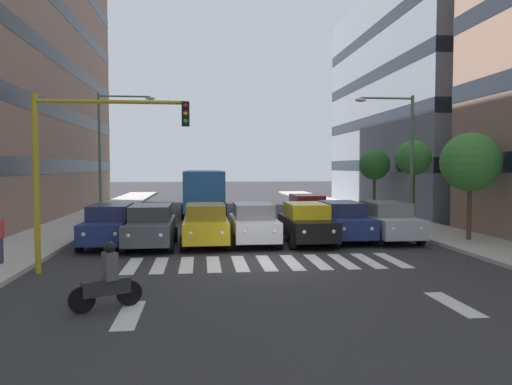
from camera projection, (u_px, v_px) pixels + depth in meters
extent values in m
plane|color=#2D2D30|center=(266.00, 263.00, 16.81)|extent=(180.00, 180.00, 0.00)
cube|color=slate|center=(441.00, 101.00, 38.73)|extent=(11.70, 21.66, 16.90)
cube|color=black|center=(440.00, 165.00, 39.00)|extent=(11.74, 21.70, 0.90)
cube|color=black|center=(440.00, 123.00, 38.82)|extent=(11.74, 21.70, 0.90)
cube|color=black|center=(441.00, 80.00, 38.64)|extent=(11.74, 21.70, 0.90)
cube|color=black|center=(442.00, 36.00, 38.46)|extent=(11.74, 21.70, 0.90)
cube|color=silver|center=(392.00, 260.00, 17.31)|extent=(0.45, 2.80, 0.01)
cube|color=silver|center=(368.00, 260.00, 17.21)|extent=(0.45, 2.80, 0.01)
cube|color=silver|center=(343.00, 261.00, 17.11)|extent=(0.45, 2.80, 0.01)
cube|color=silver|center=(318.00, 262.00, 17.01)|extent=(0.45, 2.80, 0.01)
cube|color=silver|center=(292.00, 262.00, 16.91)|extent=(0.45, 2.80, 0.01)
cube|color=silver|center=(266.00, 263.00, 16.81)|extent=(0.45, 2.80, 0.01)
cube|color=silver|center=(240.00, 263.00, 16.71)|extent=(0.45, 2.80, 0.01)
cube|color=silver|center=(213.00, 264.00, 16.61)|extent=(0.45, 2.80, 0.01)
cube|color=silver|center=(187.00, 264.00, 16.51)|extent=(0.45, 2.80, 0.01)
cube|color=silver|center=(160.00, 265.00, 16.41)|extent=(0.45, 2.80, 0.01)
cube|color=silver|center=(132.00, 266.00, 16.31)|extent=(0.45, 2.80, 0.01)
cube|color=silver|center=(454.00, 304.00, 11.78)|extent=(0.50, 2.20, 0.01)
cube|color=silver|center=(129.00, 315.00, 10.93)|extent=(0.50, 2.20, 0.01)
cube|color=#B2B7BC|center=(387.00, 225.00, 21.77)|extent=(1.80, 4.40, 0.80)
cube|color=slate|center=(385.00, 209.00, 21.93)|extent=(1.58, 2.46, 0.60)
cylinder|color=black|center=(421.00, 238.00, 20.45)|extent=(0.22, 0.64, 0.64)
cylinder|color=black|center=(379.00, 239.00, 20.25)|extent=(0.22, 0.64, 0.64)
cylinder|color=black|center=(393.00, 229.00, 23.33)|extent=(0.22, 0.64, 0.64)
cylinder|color=black|center=(357.00, 230.00, 23.13)|extent=(0.22, 0.64, 0.64)
sphere|color=white|center=(421.00, 229.00, 19.69)|extent=(0.18, 0.18, 0.18)
sphere|color=white|center=(393.00, 229.00, 19.57)|extent=(0.18, 0.18, 0.18)
cube|color=navy|center=(342.00, 225.00, 21.79)|extent=(1.80, 4.40, 0.80)
cube|color=#1D2547|center=(341.00, 209.00, 21.95)|extent=(1.58, 2.46, 0.60)
cylinder|color=black|center=(373.00, 238.00, 20.47)|extent=(0.22, 0.64, 0.64)
cylinder|color=black|center=(331.00, 239.00, 20.27)|extent=(0.22, 0.64, 0.64)
cylinder|color=black|center=(352.00, 229.00, 23.35)|extent=(0.22, 0.64, 0.64)
cylinder|color=black|center=(315.00, 230.00, 23.15)|extent=(0.22, 0.64, 0.64)
sphere|color=white|center=(372.00, 229.00, 19.72)|extent=(0.18, 0.18, 0.18)
sphere|color=white|center=(344.00, 229.00, 19.59)|extent=(0.18, 0.18, 0.18)
cube|color=black|center=(307.00, 227.00, 20.97)|extent=(1.80, 4.40, 0.80)
cube|color=yellow|center=(306.00, 210.00, 21.13)|extent=(1.58, 2.46, 0.60)
cylinder|color=black|center=(337.00, 241.00, 19.65)|extent=(0.22, 0.64, 0.64)
cylinder|color=black|center=(292.00, 242.00, 19.45)|extent=(0.22, 0.64, 0.64)
cylinder|color=black|center=(319.00, 231.00, 22.53)|extent=(0.22, 0.64, 0.64)
cylinder|color=black|center=(281.00, 232.00, 22.33)|extent=(0.22, 0.64, 0.64)
sphere|color=white|center=(333.00, 231.00, 18.90)|extent=(0.18, 0.18, 0.18)
sphere|color=white|center=(304.00, 232.00, 18.77)|extent=(0.18, 0.18, 0.18)
cube|color=silver|center=(254.00, 227.00, 20.88)|extent=(1.80, 4.40, 0.80)
cube|color=gray|center=(253.00, 210.00, 21.04)|extent=(1.58, 2.46, 0.60)
cylinder|color=black|center=(280.00, 241.00, 19.56)|extent=(0.22, 0.64, 0.64)
cylinder|color=black|center=(235.00, 242.00, 19.36)|extent=(0.22, 0.64, 0.64)
cylinder|color=black|center=(270.00, 232.00, 22.44)|extent=(0.22, 0.64, 0.64)
cylinder|color=black|center=(230.00, 232.00, 22.24)|extent=(0.22, 0.64, 0.64)
sphere|color=white|center=(274.00, 232.00, 18.81)|extent=(0.18, 0.18, 0.18)
sphere|color=white|center=(245.00, 232.00, 18.68)|extent=(0.18, 0.18, 0.18)
cube|color=gold|center=(206.00, 228.00, 20.50)|extent=(1.80, 4.40, 0.80)
cube|color=olive|center=(206.00, 211.00, 20.66)|extent=(1.58, 2.46, 0.60)
cylinder|color=black|center=(229.00, 243.00, 19.18)|extent=(0.22, 0.64, 0.64)
cylinder|color=black|center=(183.00, 244.00, 18.98)|extent=(0.22, 0.64, 0.64)
cylinder|color=black|center=(226.00, 233.00, 22.06)|extent=(0.22, 0.64, 0.64)
cylinder|color=black|center=(185.00, 233.00, 21.86)|extent=(0.22, 0.64, 0.64)
sphere|color=white|center=(222.00, 233.00, 18.42)|extent=(0.18, 0.18, 0.18)
sphere|color=white|center=(191.00, 234.00, 18.29)|extent=(0.18, 0.18, 0.18)
cube|color=#474C51|center=(151.00, 230.00, 19.98)|extent=(1.80, 4.40, 0.80)
cube|color=#343639|center=(151.00, 212.00, 20.14)|extent=(1.58, 2.46, 0.60)
cylinder|color=black|center=(171.00, 245.00, 18.66)|extent=(0.22, 0.64, 0.64)
cylinder|color=black|center=(122.00, 246.00, 18.46)|extent=(0.22, 0.64, 0.64)
cylinder|color=black|center=(175.00, 234.00, 21.54)|extent=(0.22, 0.64, 0.64)
cylinder|color=black|center=(133.00, 235.00, 21.34)|extent=(0.22, 0.64, 0.64)
sphere|color=white|center=(161.00, 235.00, 17.91)|extent=(0.18, 0.18, 0.18)
sphere|color=white|center=(128.00, 236.00, 17.78)|extent=(0.18, 0.18, 0.18)
cube|color=navy|center=(110.00, 229.00, 20.29)|extent=(1.80, 4.40, 0.80)
cube|color=#1D2547|center=(111.00, 212.00, 20.45)|extent=(1.58, 2.46, 0.60)
cylinder|color=black|center=(127.00, 244.00, 18.97)|extent=(0.22, 0.64, 0.64)
cylinder|color=black|center=(79.00, 244.00, 18.77)|extent=(0.22, 0.64, 0.64)
cylinder|color=black|center=(137.00, 233.00, 21.85)|extent=(0.22, 0.64, 0.64)
cylinder|color=black|center=(95.00, 234.00, 21.65)|extent=(0.22, 0.64, 0.64)
sphere|color=white|center=(115.00, 234.00, 18.22)|extent=(0.18, 0.18, 0.18)
sphere|color=white|center=(83.00, 234.00, 18.09)|extent=(0.18, 0.18, 0.18)
cube|color=maroon|center=(308.00, 213.00, 27.24)|extent=(1.80, 4.40, 0.80)
cube|color=maroon|center=(307.00, 200.00, 27.40)|extent=(1.58, 2.46, 0.60)
cylinder|color=black|center=(330.00, 223.00, 25.92)|extent=(0.22, 0.64, 0.64)
cylinder|color=black|center=(297.00, 223.00, 25.72)|extent=(0.22, 0.64, 0.64)
cylinder|color=black|center=(317.00, 217.00, 28.80)|extent=(0.22, 0.64, 0.64)
cylinder|color=black|center=(287.00, 218.00, 28.60)|extent=(0.22, 0.64, 0.64)
sphere|color=white|center=(328.00, 215.00, 25.17)|extent=(0.18, 0.18, 0.18)
sphere|color=white|center=(306.00, 215.00, 25.04)|extent=(0.18, 0.18, 0.18)
cube|color=#286BAD|center=(204.00, 189.00, 34.00)|extent=(2.50, 10.50, 2.50)
cube|color=black|center=(204.00, 181.00, 33.97)|extent=(2.52, 9.87, 0.80)
cylinder|color=black|center=(224.00, 211.00, 30.56)|extent=(0.28, 1.00, 1.00)
cylinder|color=black|center=(184.00, 212.00, 30.28)|extent=(0.28, 1.00, 1.00)
cylinder|color=black|center=(220.00, 203.00, 37.33)|extent=(0.28, 1.00, 1.00)
cylinder|color=black|center=(187.00, 204.00, 37.05)|extent=(0.28, 1.00, 1.00)
cylinder|color=black|center=(82.00, 300.00, 11.01)|extent=(0.58, 0.37, 0.60)
cylinder|color=black|center=(129.00, 293.00, 11.63)|extent=(0.58, 0.37, 0.60)
cube|color=#232328|center=(106.00, 287.00, 11.31)|extent=(1.08, 0.73, 0.36)
cube|color=#4C4C51|center=(110.00, 266.00, 11.34)|extent=(0.42, 0.45, 0.64)
sphere|color=black|center=(110.00, 247.00, 11.32)|extent=(0.26, 0.26, 0.26)
cylinder|color=#AD991E|center=(36.00, 184.00, 15.03)|extent=(0.18, 0.18, 5.50)
cylinder|color=#AD991E|center=(111.00, 102.00, 15.15)|extent=(4.55, 0.12, 0.12)
cube|color=black|center=(186.00, 114.00, 15.42)|extent=(0.24, 0.28, 0.76)
sphere|color=red|center=(185.00, 106.00, 15.26)|extent=(0.14, 0.14, 0.14)
sphere|color=orange|center=(185.00, 113.00, 15.27)|extent=(0.14, 0.14, 0.14)
sphere|color=green|center=(186.00, 121.00, 15.29)|extent=(0.14, 0.14, 0.14)
cylinder|color=#4C6B56|center=(412.00, 163.00, 24.41)|extent=(0.16, 0.16, 6.65)
cylinder|color=#4C6B56|center=(387.00, 98.00, 24.09)|extent=(2.66, 0.10, 0.10)
ellipsoid|color=#B7BCC1|center=(361.00, 100.00, 23.95)|extent=(0.56, 0.28, 0.20)
cylinder|color=#4C6B56|center=(100.00, 157.00, 29.37)|extent=(0.16, 0.16, 7.49)
cylinder|color=#4C6B56|center=(125.00, 96.00, 29.35)|extent=(3.02, 0.10, 0.10)
ellipsoid|color=#B7BCC1|center=(150.00, 98.00, 29.52)|extent=(0.56, 0.28, 0.20)
cylinder|color=#513823|center=(469.00, 210.00, 21.18)|extent=(0.20, 0.20, 2.58)
sphere|color=#387F33|center=(470.00, 162.00, 21.07)|extent=(2.53, 2.53, 2.53)
cylinder|color=#513823|center=(413.00, 197.00, 26.14)|extent=(0.20, 0.20, 3.06)
sphere|color=#387F33|center=(414.00, 158.00, 26.03)|extent=(1.86, 1.86, 1.86)
cylinder|color=#513823|center=(374.00, 193.00, 33.34)|extent=(0.20, 0.20, 2.66)
sphere|color=#2D6B28|center=(375.00, 165.00, 33.24)|extent=(2.06, 2.06, 2.06)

